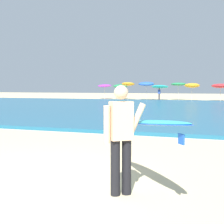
% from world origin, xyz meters
% --- Properties ---
extents(ground_plane, '(160.00, 160.00, 0.00)m').
position_xyz_m(ground_plane, '(0.00, 0.00, 0.00)').
color(ground_plane, beige).
extents(sea, '(120.00, 28.00, 0.14)m').
position_xyz_m(sea, '(0.00, 19.99, 0.07)').
color(sea, '#1E6084').
rests_on(sea, ground).
extents(surfer_with_board, '(1.71, 2.16, 1.73)m').
position_xyz_m(surfer_with_board, '(2.11, 0.22, 1.03)').
color(surfer_with_board, black).
rests_on(surfer_with_board, ground).
extents(beach_umbrella_0, '(2.00, 2.02, 2.20)m').
position_xyz_m(beach_umbrella_0, '(-12.17, 37.68, 1.91)').
color(beach_umbrella_0, beige).
rests_on(beach_umbrella_0, ground).
extents(beach_umbrella_1, '(2.12, 2.15, 2.23)m').
position_xyz_m(beach_umbrella_1, '(-9.93, 38.23, 1.88)').
color(beach_umbrella_1, beige).
rests_on(beach_umbrella_1, ground).
extents(beach_umbrella_2, '(1.80, 1.83, 2.44)m').
position_xyz_m(beach_umbrella_2, '(-8.35, 36.67, 2.14)').
color(beach_umbrella_2, beige).
rests_on(beach_umbrella_2, ground).
extents(beach_umbrella_3, '(2.14, 2.18, 2.50)m').
position_xyz_m(beach_umbrella_3, '(-5.86, 36.94, 2.14)').
color(beach_umbrella_3, beige).
rests_on(beach_umbrella_3, ground).
extents(beach_umbrella_4, '(2.23, 2.25, 2.06)m').
position_xyz_m(beach_umbrella_4, '(-3.89, 36.42, 1.76)').
color(beach_umbrella_4, beige).
rests_on(beach_umbrella_4, ground).
extents(beach_umbrella_5, '(2.00, 2.01, 2.34)m').
position_xyz_m(beach_umbrella_5, '(-1.70, 38.14, 2.11)').
color(beach_umbrella_5, beige).
rests_on(beach_umbrella_5, ground).
extents(beach_umbrella_6, '(1.90, 1.91, 2.22)m').
position_xyz_m(beach_umbrella_6, '(0.26, 35.94, 1.91)').
color(beach_umbrella_6, beige).
rests_on(beach_umbrella_6, ground).
extents(beach_umbrella_7, '(2.18, 2.19, 2.14)m').
position_xyz_m(beach_umbrella_7, '(3.68, 35.88, 1.86)').
color(beach_umbrella_7, beige).
rests_on(beach_umbrella_7, ground).
extents(beachgoer_near_row_left, '(0.32, 0.20, 1.58)m').
position_xyz_m(beachgoer_near_row_left, '(-3.93, 36.07, 0.84)').
color(beachgoer_near_row_left, '#383842').
rests_on(beachgoer_near_row_left, ground).
extents(beachgoer_near_row_mid, '(0.32, 0.20, 1.58)m').
position_xyz_m(beachgoer_near_row_mid, '(-8.45, 35.15, 0.84)').
color(beachgoer_near_row_mid, '#383842').
rests_on(beachgoer_near_row_mid, ground).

